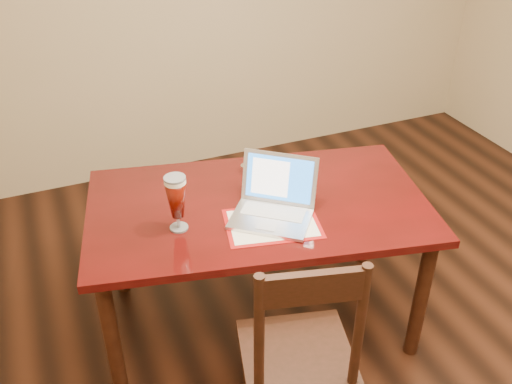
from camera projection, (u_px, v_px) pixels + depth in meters
name	position (u px, v px, depth m)	size (l,w,h in m)	color
ground	(395.00, 380.00, 2.83)	(5.00, 5.00, 0.00)	black
room_shell	(465.00, 27.00, 1.88)	(4.51, 5.01, 2.71)	tan
dining_table	(257.00, 218.00, 2.82)	(1.80, 1.25, 1.05)	#470A09
dining_chair	(299.00, 357.00, 2.31)	(0.55, 0.53, 1.08)	black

